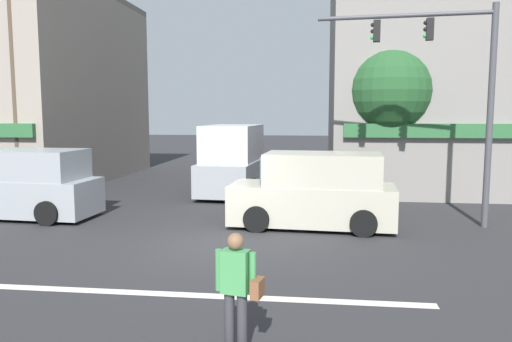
# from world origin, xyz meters

# --- Properties ---
(ground_plane) EXTENTS (120.00, 120.00, 0.00)m
(ground_plane) POSITION_xyz_m (0.00, 0.00, 0.00)
(ground_plane) COLOR #2B2B2D
(lane_marking_stripe) EXTENTS (9.00, 0.24, 0.01)m
(lane_marking_stripe) POSITION_xyz_m (0.00, -3.50, 0.00)
(lane_marking_stripe) COLOR silver
(lane_marking_stripe) RESTS_ON ground
(building_left_block) EXTENTS (10.83, 11.71, 8.97)m
(building_left_block) POSITION_xyz_m (-12.81, 10.85, 4.48)
(building_left_block) COLOR gray
(building_left_block) RESTS_ON ground
(building_right_corner) EXTENTS (13.99, 8.81, 11.01)m
(building_right_corner) POSITION_xyz_m (10.04, 10.88, 5.50)
(building_right_corner) COLOR gray
(building_right_corner) RESTS_ON ground
(street_tree) EXTENTS (3.12, 3.12, 5.59)m
(street_tree) POSITION_xyz_m (5.07, 7.22, 4.01)
(street_tree) COLOR #4C3823
(street_tree) RESTS_ON ground
(utility_pole_near_left) EXTENTS (1.40, 0.22, 8.59)m
(utility_pole_near_left) POSITION_xyz_m (-8.44, 5.19, 4.44)
(utility_pole_near_left) COLOR brown
(utility_pole_near_left) RESTS_ON ground
(traffic_light_mast) EXTENTS (4.87, 0.65, 6.20)m
(traffic_light_mast) POSITION_xyz_m (6.22, 2.82, 4.18)
(traffic_light_mast) COLOR #47474C
(traffic_light_mast) RESTS_ON ground
(van_approaching_near) EXTENTS (4.71, 2.27, 2.11)m
(van_approaching_near) POSITION_xyz_m (2.41, 2.17, 1.01)
(van_approaching_near) COLOR #B7B29E
(van_approaching_near) RESTS_ON ground
(van_crossing_center) EXTENTS (4.70, 2.24, 2.11)m
(van_crossing_center) POSITION_xyz_m (-6.52, 2.39, 1.01)
(van_crossing_center) COLOR #999EA3
(van_crossing_center) RESTS_ON ground
(box_truck_crossing_leftbound) EXTENTS (2.50, 5.71, 2.75)m
(box_truck_crossing_leftbound) POSITION_xyz_m (-0.85, 7.89, 1.25)
(box_truck_crossing_leftbound) COLOR #999EA3
(box_truck_crossing_leftbound) RESTS_ON ground
(pedestrian_foreground_with_bag) EXTENTS (0.67, 0.40, 1.67)m
(pedestrian_foreground_with_bag) POSITION_xyz_m (1.42, -5.58, 0.95)
(pedestrian_foreground_with_bag) COLOR #333338
(pedestrian_foreground_with_bag) RESTS_ON ground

